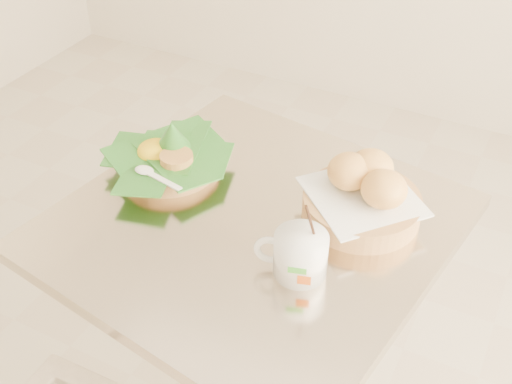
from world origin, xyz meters
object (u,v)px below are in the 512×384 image
at_px(cafe_table, 253,297).
at_px(bread_basket, 364,194).
at_px(rice_basket, 168,155).
at_px(coffee_mug, 299,253).

height_order(cafe_table, bread_basket, bread_basket).
bearing_deg(rice_basket, bread_basket, 6.39).
relative_size(cafe_table, coffee_mug, 4.88).
relative_size(rice_basket, coffee_mug, 1.59).
bearing_deg(rice_basket, coffee_mug, -22.73).
bearing_deg(rice_basket, cafe_table, -16.24).
bearing_deg(bread_basket, cafe_table, -147.55).
relative_size(bread_basket, coffee_mug, 1.68).
distance_m(cafe_table, coffee_mug, 0.31).
distance_m(cafe_table, bread_basket, 0.34).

